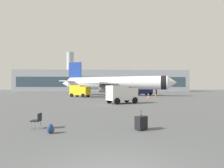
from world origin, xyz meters
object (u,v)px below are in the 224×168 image
object	(u,v)px
safety_cone_mid	(137,94)
gate_chair	(37,120)
safety_cone_far	(148,97)
fuel_truck	(142,89)
safety_cone_near	(86,96)
rolling_suitcase	(141,123)
service_truck	(80,91)
airplane_at_gate	(114,83)
cargo_van	(122,94)
traveller_backpack	(51,129)
safety_cone_outer	(156,95)

from	to	relation	value
safety_cone_mid	gate_chair	distance (m)	47.15
safety_cone_mid	safety_cone_far	size ratio (longest dim) A/B	0.97
fuel_truck	safety_cone_far	bearing A→B (deg)	-97.48
safety_cone_near	gate_chair	size ratio (longest dim) A/B	0.72
safety_cone_mid	rolling_suitcase	world-z (taller)	rolling_suitcase
service_truck	fuel_truck	world-z (taller)	fuel_truck
safety_cone_near	service_truck	bearing A→B (deg)	144.76
airplane_at_gate	cargo_van	bearing A→B (deg)	-90.69
cargo_van	safety_cone_far	size ratio (longest dim) A/B	5.99
fuel_truck	traveller_backpack	world-z (taller)	fuel_truck
airplane_at_gate	service_truck	world-z (taller)	airplane_at_gate
rolling_suitcase	gate_chair	bearing A→B (deg)	174.83
safety_cone_near	safety_cone_far	size ratio (longest dim) A/B	0.77
safety_cone_outer	traveller_backpack	world-z (taller)	safety_cone_outer
airplane_at_gate	safety_cone_far	xyz separation A→B (m)	(6.17, -16.95, -3.26)
safety_cone_near	safety_cone_mid	bearing A→B (deg)	39.33
traveller_backpack	safety_cone_near	bearing A→B (deg)	93.05
safety_cone_outer	traveller_backpack	bearing A→B (deg)	-113.22
fuel_truck	gate_chair	distance (m)	46.10
safety_cone_mid	safety_cone_far	world-z (taller)	safety_cone_far
cargo_van	safety_cone_mid	bearing A→B (deg)	75.61
airplane_at_gate	gate_chair	size ratio (longest dim) A/B	40.27
airplane_at_gate	fuel_truck	xyz separation A→B (m)	(8.43, 0.30, -1.88)
rolling_suitcase	traveller_backpack	xyz separation A→B (m)	(-4.70, -0.56, -0.16)
cargo_van	safety_cone_mid	xyz separation A→B (m)	(7.51, 29.27, -1.06)
fuel_truck	safety_cone_mid	world-z (taller)	fuel_truck
safety_cone_near	safety_cone_mid	size ratio (longest dim) A/B	0.79
cargo_van	rolling_suitcase	bearing A→B (deg)	-91.67
cargo_van	safety_cone_outer	world-z (taller)	cargo_van
rolling_suitcase	safety_cone_mid	bearing A→B (deg)	80.07
fuel_truck	cargo_van	distance (m)	29.09
airplane_at_gate	fuel_truck	bearing A→B (deg)	2.02
safety_cone_near	rolling_suitcase	bearing A→B (deg)	-79.05
safety_cone_outer	airplane_at_gate	bearing A→B (deg)	148.64
safety_cone_near	rolling_suitcase	size ratio (longest dim) A/B	0.56
airplane_at_gate	safety_cone_far	bearing A→B (deg)	-70.00
safety_cone_far	rolling_suitcase	distance (m)	27.74
cargo_van	safety_cone_outer	distance (m)	23.67
safety_cone_far	gate_chair	bearing A→B (deg)	-115.82
safety_cone_outer	safety_cone_far	bearing A→B (deg)	-113.57
safety_cone_near	rolling_suitcase	distance (m)	34.35
rolling_suitcase	fuel_truck	bearing A→B (deg)	78.16
safety_cone_outer	gate_chair	xyz separation A→B (m)	(-17.28, -36.74, 0.15)
traveller_backpack	gate_chair	distance (m)	1.54
rolling_suitcase	safety_cone_near	bearing A→B (deg)	100.95
fuel_truck	rolling_suitcase	bearing A→B (deg)	-101.84
safety_cone_outer	rolling_suitcase	world-z (taller)	rolling_suitcase
gate_chair	safety_cone_mid	bearing A→B (deg)	73.04
cargo_van	safety_cone_near	bearing A→B (deg)	111.96
safety_cone_near	gate_chair	distance (m)	33.22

